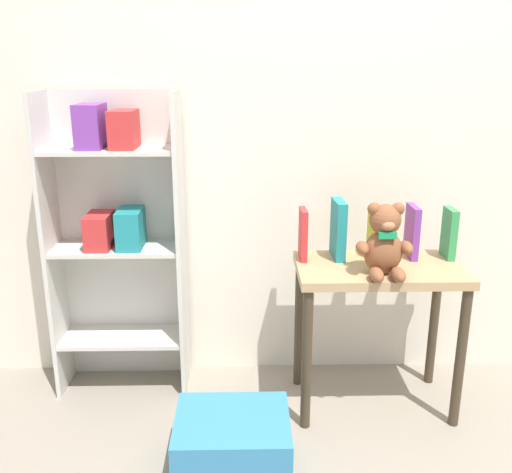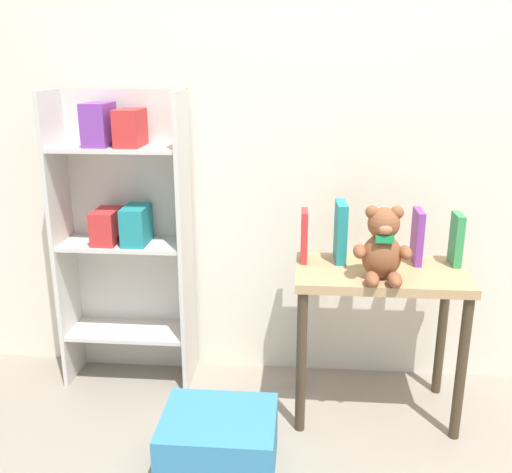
{
  "view_description": "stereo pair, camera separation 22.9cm",
  "coord_description": "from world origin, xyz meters",
  "views": [
    {
      "loc": [
        -0.38,
        -1.15,
        1.41
      ],
      "look_at": [
        -0.34,
        1.04,
        0.74
      ],
      "focal_mm": 40.0,
      "sensor_mm": 36.0,
      "label": 1
    },
    {
      "loc": [
        -0.16,
        -1.14,
        1.41
      ],
      "look_at": [
        -0.34,
        1.04,
        0.74
      ],
      "focal_mm": 40.0,
      "sensor_mm": 36.0,
      "label": 2
    }
  ],
  "objects": [
    {
      "name": "display_table",
      "position": [
        0.16,
        0.99,
        0.52
      ],
      "size": [
        0.67,
        0.39,
        0.63
      ],
      "color": "tan",
      "rests_on": "ground_plane"
    },
    {
      "name": "teddy_bear",
      "position": [
        0.14,
        0.89,
        0.76
      ],
      "size": [
        0.21,
        0.2,
        0.28
      ],
      "color": "brown",
      "rests_on": "display_table"
    },
    {
      "name": "book_standing_green",
      "position": [
        0.46,
        1.08,
        0.74
      ],
      "size": [
        0.03,
        0.11,
        0.21
      ],
      "primitive_type": "cube",
      "rotation": [
        0.0,
        0.0,
        -0.0
      ],
      "color": "#33934C",
      "rests_on": "display_table"
    },
    {
      "name": "book_standing_teal",
      "position": [
        0.0,
        1.09,
        0.75
      ],
      "size": [
        0.05,
        0.15,
        0.24
      ],
      "primitive_type": "cube",
      "rotation": [
        0.0,
        0.0,
        0.05
      ],
      "color": "teal",
      "rests_on": "display_table"
    },
    {
      "name": "book_standing_yellow",
      "position": [
        0.16,
        1.1,
        0.73
      ],
      "size": [
        0.05,
        0.12,
        0.19
      ],
      "primitive_type": "cube",
      "rotation": [
        0.0,
        0.0,
        0.03
      ],
      "color": "gold",
      "rests_on": "display_table"
    },
    {
      "name": "bookshelf_side",
      "position": [
        -0.93,
        1.2,
        0.73
      ],
      "size": [
        0.56,
        0.25,
        1.31
      ],
      "color": "beige",
      "rests_on": "ground_plane"
    },
    {
      "name": "book_standing_red",
      "position": [
        -0.15,
        1.08,
        0.74
      ],
      "size": [
        0.03,
        0.12,
        0.21
      ],
      "primitive_type": "cube",
      "rotation": [
        0.0,
        0.0,
        0.03
      ],
      "color": "red",
      "rests_on": "display_table"
    },
    {
      "name": "book_standing_purple",
      "position": [
        0.31,
        1.09,
        0.74
      ],
      "size": [
        0.03,
        0.14,
        0.22
      ],
      "primitive_type": "cube",
      "rotation": [
        0.0,
        0.0,
        -0.0
      ],
      "color": "purple",
      "rests_on": "display_table"
    },
    {
      "name": "wall_back",
      "position": [
        0.0,
        1.34,
        1.25
      ],
      "size": [
        4.8,
        0.06,
        2.5
      ],
      "color": "silver",
      "rests_on": "ground_plane"
    },
    {
      "name": "storage_bin",
      "position": [
        -0.43,
        0.57,
        0.11
      ],
      "size": [
        0.4,
        0.34,
        0.22
      ],
      "color": "teal",
      "rests_on": "ground_plane"
    }
  ]
}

